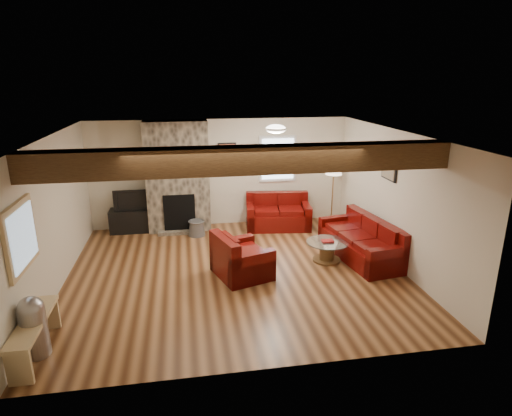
# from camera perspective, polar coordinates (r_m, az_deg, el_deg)

# --- Properties ---
(room) EXTENTS (8.00, 8.00, 8.00)m
(room) POSITION_cam_1_polar(r_m,az_deg,el_deg) (7.45, -2.77, 0.18)
(room) COLOR #4E2B14
(room) RESTS_ON ground
(floor) EXTENTS (6.00, 6.00, 0.00)m
(floor) POSITION_cam_1_polar(r_m,az_deg,el_deg) (7.91, -2.64, -8.51)
(floor) COLOR #4E2B14
(floor) RESTS_ON ground
(oak_beam) EXTENTS (6.00, 0.36, 0.38)m
(oak_beam) POSITION_cam_1_polar(r_m,az_deg,el_deg) (5.99, -1.43, 6.43)
(oak_beam) COLOR #331E0F
(oak_beam) RESTS_ON room
(chimney_breast) EXTENTS (1.40, 0.67, 2.50)m
(chimney_breast) POSITION_cam_1_polar(r_m,az_deg,el_deg) (9.82, -10.39, 3.92)
(chimney_breast) COLOR #353029
(chimney_breast) RESTS_ON floor
(back_window) EXTENTS (0.90, 0.08, 1.10)m
(back_window) POSITION_cam_1_polar(r_m,az_deg,el_deg) (10.20, 2.90, 6.57)
(back_window) COLOR silver
(back_window) RESTS_ON room
(hatch_window) EXTENTS (0.08, 1.00, 0.90)m
(hatch_window) POSITION_cam_1_polar(r_m,az_deg,el_deg) (6.28, -28.83, -3.39)
(hatch_window) COLOR tan
(hatch_window) RESTS_ON room
(ceiling_dome) EXTENTS (0.40, 0.40, 0.18)m
(ceiling_dome) POSITION_cam_1_polar(r_m,az_deg,el_deg) (8.22, 2.66, 10.28)
(ceiling_dome) COLOR white
(ceiling_dome) RESTS_ON room
(artwork_back) EXTENTS (0.42, 0.06, 0.52)m
(artwork_back) POSITION_cam_1_polar(r_m,az_deg,el_deg) (9.99, -3.88, 7.20)
(artwork_back) COLOR black
(artwork_back) RESTS_ON room
(artwork_right) EXTENTS (0.06, 0.55, 0.42)m
(artwork_right) POSITION_cam_1_polar(r_m,az_deg,el_deg) (8.47, 17.29, 4.99)
(artwork_right) COLOR black
(artwork_right) RESTS_ON room
(sofa_three) EXTENTS (1.12, 2.11, 0.77)m
(sofa_three) POSITION_cam_1_polar(r_m,az_deg,el_deg) (8.61, 13.75, -4.01)
(sofa_three) COLOR #410405
(sofa_three) RESTS_ON floor
(loveseat) EXTENTS (1.57, 1.02, 0.78)m
(loveseat) POSITION_cam_1_polar(r_m,az_deg,el_deg) (10.01, 2.96, -0.47)
(loveseat) COLOR #410405
(loveseat) RESTS_ON floor
(armchair_red) EXTENTS (1.11, 1.19, 0.78)m
(armchair_red) POSITION_cam_1_polar(r_m,az_deg,el_deg) (7.63, -1.88, -6.27)
(armchair_red) COLOR #410405
(armchair_red) RESTS_ON floor
(coffee_table) EXTENTS (0.80, 0.80, 0.42)m
(coffee_table) POSITION_cam_1_polar(r_m,az_deg,el_deg) (8.39, 9.44, -5.70)
(coffee_table) COLOR #4A3118
(coffee_table) RESTS_ON floor
(tv_cabinet) EXTENTS (1.07, 0.43, 0.53)m
(tv_cabinet) POSITION_cam_1_polar(r_m,az_deg,el_deg) (10.18, -15.92, -1.57)
(tv_cabinet) COLOR black
(tv_cabinet) RESTS_ON floor
(television) EXTENTS (0.81, 0.11, 0.47)m
(television) POSITION_cam_1_polar(r_m,az_deg,el_deg) (10.04, -16.15, 1.14)
(television) COLOR black
(television) RESTS_ON tv_cabinet
(floor_lamp) EXTENTS (0.39, 0.39, 1.51)m
(floor_lamp) POSITION_cam_1_polar(r_m,az_deg,el_deg) (10.13, 10.32, 4.72)
(floor_lamp) COLOR #AE8148
(floor_lamp) RESTS_ON floor
(pine_bench) EXTENTS (0.30, 1.29, 0.48)m
(pine_bench) POSITION_cam_1_polar(r_m,az_deg,el_deg) (6.35, -27.36, -15.05)
(pine_bench) COLOR tan
(pine_bench) RESTS_ON floor
(pedal_bin) EXTENTS (0.39, 0.39, 0.82)m
(pedal_bin) POSITION_cam_1_polar(r_m,az_deg,el_deg) (6.25, -27.54, -13.82)
(pedal_bin) COLOR #98989C
(pedal_bin) RESTS_ON floor
(coal_bucket) EXTENTS (0.38, 0.38, 0.36)m
(coal_bucket) POSITION_cam_1_polar(r_m,az_deg,el_deg) (9.66, -7.92, -2.64)
(coal_bucket) COLOR slate
(coal_bucket) RESTS_ON floor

